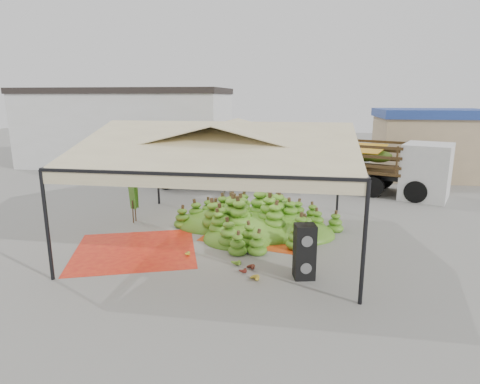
% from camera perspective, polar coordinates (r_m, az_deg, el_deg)
% --- Properties ---
extents(ground, '(90.00, 90.00, 0.00)m').
position_cam_1_polar(ground, '(14.10, -1.81, -6.51)').
color(ground, slate).
rests_on(ground, ground).
extents(canopy_tent, '(8.10, 8.10, 4.00)m').
position_cam_1_polar(canopy_tent, '(13.34, -1.91, 6.94)').
color(canopy_tent, black).
rests_on(canopy_tent, ground).
extents(building_white, '(14.30, 6.30, 5.40)m').
position_cam_1_polar(building_white, '(29.87, -15.76, 8.85)').
color(building_white, silver).
rests_on(building_white, ground).
extents(building_tan, '(6.30, 5.30, 4.10)m').
position_cam_1_polar(building_tan, '(27.17, 25.32, 6.33)').
color(building_tan, tan).
rests_on(building_tan, ground).
extents(tarp_left, '(4.74, 4.63, 0.01)m').
position_cam_1_polar(tarp_left, '(13.42, -14.70, -7.98)').
color(tarp_left, red).
rests_on(tarp_left, ground).
extents(tarp_right, '(4.40, 4.54, 0.01)m').
position_cam_1_polar(tarp_right, '(14.86, 3.52, -5.44)').
color(tarp_right, '#C34F12').
rests_on(tarp_right, ground).
extents(banana_heap, '(7.60, 6.95, 1.33)m').
position_cam_1_polar(banana_heap, '(14.70, 2.28, -2.94)').
color(banana_heap, '#367518').
rests_on(banana_heap, ground).
extents(hand_yellow_a, '(0.43, 0.38, 0.17)m').
position_cam_1_polar(hand_yellow_a, '(12.68, -7.82, -8.53)').
color(hand_yellow_a, gold).
rests_on(hand_yellow_a, ground).
extents(hand_yellow_b, '(0.63, 0.60, 0.22)m').
position_cam_1_polar(hand_yellow_b, '(10.91, 1.76, -12.02)').
color(hand_yellow_b, '#BA9125').
rests_on(hand_yellow_b, ground).
extents(hand_red_a, '(0.49, 0.44, 0.18)m').
position_cam_1_polar(hand_red_a, '(11.44, 0.17, -10.88)').
color(hand_red_a, '#581E14').
rests_on(hand_red_a, ground).
extents(hand_red_b, '(0.58, 0.55, 0.20)m').
position_cam_1_polar(hand_red_b, '(11.56, 1.26, -10.55)').
color(hand_red_b, '#571B14').
rests_on(hand_red_b, ground).
extents(hand_green, '(0.61, 0.59, 0.21)m').
position_cam_1_polar(hand_green, '(11.95, -0.72, -9.70)').
color(hand_green, '#3F7217').
rests_on(hand_green, ground).
extents(hanging_bunches, '(4.74, 0.24, 0.20)m').
position_cam_1_polar(hanging_bunches, '(13.10, 4.15, 3.80)').
color(hanging_bunches, '#41841B').
rests_on(hanging_bunches, ground).
extents(speaker_stack, '(0.64, 0.59, 1.51)m').
position_cam_1_polar(speaker_stack, '(10.98, 9.16, -8.37)').
color(speaker_stack, black).
rests_on(speaker_stack, ground).
extents(banana_leaves, '(0.96, 1.36, 3.70)m').
position_cam_1_polar(banana_leaves, '(16.25, -13.91, -4.19)').
color(banana_leaves, '#2E6E1D').
rests_on(banana_leaves, ground).
extents(vendor, '(0.72, 0.51, 1.86)m').
position_cam_1_polar(vendor, '(19.53, -1.85, 1.93)').
color(vendor, gray).
rests_on(vendor, ground).
extents(truck_left, '(6.47, 2.86, 2.15)m').
position_cam_1_polar(truck_left, '(21.96, -3.04, 4.24)').
color(truck_left, '#4E371A').
rests_on(truck_left, ground).
extents(truck_right, '(8.12, 5.33, 2.64)m').
position_cam_1_polar(truck_right, '(21.63, 18.49, 4.25)').
color(truck_right, '#4D3919').
rests_on(truck_right, ground).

